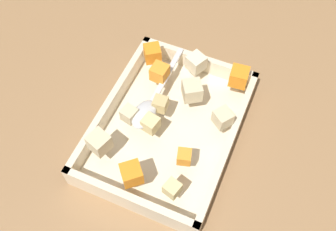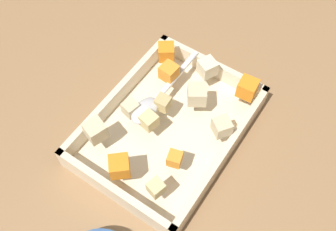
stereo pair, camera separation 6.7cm
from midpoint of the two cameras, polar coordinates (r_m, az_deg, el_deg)
name	(u,v)px [view 1 (the left image)]	position (r m, az deg, el deg)	size (l,w,h in m)	color
ground_plane	(161,137)	(0.72, -3.76, -3.45)	(4.00, 4.00, 0.00)	#936D47
baking_dish	(168,129)	(0.71, -2.70, -2.19)	(0.32, 0.24, 0.05)	beige
carrot_chunk_back_center	(184,157)	(0.63, -0.63, -6.35)	(0.02, 0.02, 0.02)	orange
carrot_chunk_mid_left	(129,173)	(0.62, -8.88, -8.59)	(0.03, 0.03, 0.03)	orange
carrot_chunk_near_spoon	(160,73)	(0.72, -3.91, 6.14)	(0.03, 0.03, 0.03)	orange
carrot_chunk_mid_right	(152,53)	(0.75, -4.89, 8.95)	(0.03, 0.03, 0.03)	orange
carrot_chunk_corner_ne	(239,77)	(0.72, 7.80, 5.51)	(0.03, 0.03, 0.03)	orange
potato_chunk_heap_side	(192,90)	(0.69, 0.81, 3.51)	(0.03, 0.03, 0.03)	beige
potato_chunk_near_right	(160,104)	(0.68, -3.95, 1.50)	(0.02, 0.02, 0.02)	tan
potato_chunk_center	(99,142)	(0.66, -13.00, -4.11)	(0.03, 0.03, 0.03)	beige
potato_chunk_corner_sw	(172,188)	(0.61, -2.55, -10.95)	(0.02, 0.02, 0.02)	#E0CC89
potato_chunk_far_left	(129,114)	(0.68, -8.55, -0.04)	(0.02, 0.02, 0.02)	beige
potato_chunk_corner_nw	(196,63)	(0.74, 1.53, 7.62)	(0.03, 0.03, 0.03)	beige
potato_chunk_corner_se	(151,124)	(0.66, -5.48, -1.42)	(0.03, 0.03, 0.03)	#E0CC89
potato_chunk_under_handle	(223,118)	(0.67, 5.25, -0.57)	(0.03, 0.03, 0.03)	beige
serving_spoon	(146,111)	(0.68, -6.06, 0.47)	(0.21, 0.04, 0.02)	silver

